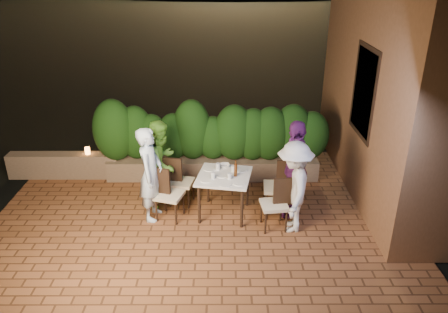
{
  "coord_description": "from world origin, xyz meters",
  "views": [
    {
      "loc": [
        0.4,
        -5.65,
        4.06
      ],
      "look_at": [
        0.42,
        0.96,
        1.05
      ],
      "focal_mm": 35.0,
      "sensor_mm": 36.0,
      "label": 1
    }
  ],
  "objects_px": {
    "chair_left_front": "(169,194)",
    "diner_purple": "(295,169)",
    "parapet_lamp": "(87,151)",
    "bowl": "(225,165)",
    "diner_green": "(162,162)",
    "beer_bottle": "(236,168)",
    "dining_table": "(224,195)",
    "chair_right_front": "(274,204)",
    "diner_blue": "(151,174)",
    "chair_right_back": "(277,186)",
    "diner_white": "(294,187)",
    "chair_left_back": "(181,181)"
  },
  "relations": [
    {
      "from": "diner_white",
      "to": "diner_green",
      "type": "bearing_deg",
      "value": -105.99
    },
    {
      "from": "chair_left_front",
      "to": "parapet_lamp",
      "type": "bearing_deg",
      "value": 155.96
    },
    {
      "from": "diner_purple",
      "to": "dining_table",
      "type": "bearing_deg",
      "value": -86.88
    },
    {
      "from": "dining_table",
      "to": "beer_bottle",
      "type": "relative_size",
      "value": 3.08
    },
    {
      "from": "chair_left_front",
      "to": "diner_purple",
      "type": "relative_size",
      "value": 0.54
    },
    {
      "from": "diner_green",
      "to": "diner_white",
      "type": "distance_m",
      "value": 2.38
    },
    {
      "from": "beer_bottle",
      "to": "diner_white",
      "type": "distance_m",
      "value": 1.01
    },
    {
      "from": "diner_blue",
      "to": "chair_right_back",
      "type": "bearing_deg",
      "value": -78.47
    },
    {
      "from": "chair_left_front",
      "to": "parapet_lamp",
      "type": "xyz_separation_m",
      "value": [
        -1.8,
        1.56,
        0.11
      ]
    },
    {
      "from": "chair_left_back",
      "to": "diner_blue",
      "type": "relative_size",
      "value": 0.54
    },
    {
      "from": "diner_blue",
      "to": "diner_green",
      "type": "height_order",
      "value": "diner_blue"
    },
    {
      "from": "chair_left_back",
      "to": "beer_bottle",
      "type": "bearing_deg",
      "value": -11.56
    },
    {
      "from": "dining_table",
      "to": "chair_left_front",
      "type": "relative_size",
      "value": 0.94
    },
    {
      "from": "chair_right_front",
      "to": "diner_blue",
      "type": "relative_size",
      "value": 0.55
    },
    {
      "from": "chair_left_front",
      "to": "chair_right_front",
      "type": "bearing_deg",
      "value": 7.04
    },
    {
      "from": "beer_bottle",
      "to": "chair_right_back",
      "type": "relative_size",
      "value": 0.29
    },
    {
      "from": "dining_table",
      "to": "diner_green",
      "type": "xyz_separation_m",
      "value": [
        -1.1,
        0.46,
        0.4
      ]
    },
    {
      "from": "parapet_lamp",
      "to": "beer_bottle",
      "type": "bearing_deg",
      "value": -26.8
    },
    {
      "from": "dining_table",
      "to": "diner_white",
      "type": "distance_m",
      "value": 1.25
    },
    {
      "from": "dining_table",
      "to": "beer_bottle",
      "type": "xyz_separation_m",
      "value": [
        0.19,
        -0.02,
        0.51
      ]
    },
    {
      "from": "beer_bottle",
      "to": "chair_left_front",
      "type": "relative_size",
      "value": 0.31
    },
    {
      "from": "beer_bottle",
      "to": "diner_purple",
      "type": "bearing_deg",
      "value": 3.5
    },
    {
      "from": "parapet_lamp",
      "to": "diner_blue",
      "type": "bearing_deg",
      "value": -45.48
    },
    {
      "from": "dining_table",
      "to": "chair_right_back",
      "type": "relative_size",
      "value": 0.88
    },
    {
      "from": "bowl",
      "to": "diner_purple",
      "type": "height_order",
      "value": "diner_purple"
    },
    {
      "from": "chair_right_front",
      "to": "chair_right_back",
      "type": "height_order",
      "value": "chair_right_back"
    },
    {
      "from": "chair_right_back",
      "to": "bowl",
      "type": "bearing_deg",
      "value": -11.04
    },
    {
      "from": "chair_left_back",
      "to": "diner_purple",
      "type": "relative_size",
      "value": 0.51
    },
    {
      "from": "beer_bottle",
      "to": "chair_left_front",
      "type": "xyz_separation_m",
      "value": [
        -1.11,
        -0.09,
        -0.43
      ]
    },
    {
      "from": "bowl",
      "to": "diner_white",
      "type": "height_order",
      "value": "diner_white"
    },
    {
      "from": "chair_left_front",
      "to": "parapet_lamp",
      "type": "distance_m",
      "value": 2.38
    },
    {
      "from": "chair_left_back",
      "to": "parapet_lamp",
      "type": "xyz_separation_m",
      "value": [
        -1.95,
        1.06,
        0.13
      ]
    },
    {
      "from": "parapet_lamp",
      "to": "chair_right_back",
      "type": "bearing_deg",
      "value": -20.37
    },
    {
      "from": "bowl",
      "to": "diner_green",
      "type": "xyz_separation_m",
      "value": [
        -1.11,
        0.13,
        0.0
      ]
    },
    {
      "from": "diner_blue",
      "to": "parapet_lamp",
      "type": "xyz_separation_m",
      "value": [
        -1.5,
        1.53,
        -0.24
      ]
    },
    {
      "from": "chair_left_front",
      "to": "chair_right_back",
      "type": "xyz_separation_m",
      "value": [
        1.83,
        0.22,
        0.03
      ]
    },
    {
      "from": "chair_right_back",
      "to": "diner_purple",
      "type": "distance_m",
      "value": 0.46
    },
    {
      "from": "chair_right_front",
      "to": "diner_purple",
      "type": "xyz_separation_m",
      "value": [
        0.38,
        0.46,
        0.41
      ]
    },
    {
      "from": "parapet_lamp",
      "to": "bowl",
      "type": "bearing_deg",
      "value": -22.17
    },
    {
      "from": "bowl",
      "to": "chair_left_front",
      "type": "distance_m",
      "value": 1.08
    },
    {
      "from": "chair_right_front",
      "to": "diner_blue",
      "type": "height_order",
      "value": "diner_blue"
    },
    {
      "from": "dining_table",
      "to": "diner_purple",
      "type": "xyz_separation_m",
      "value": [
        1.18,
        0.04,
        0.48
      ]
    },
    {
      "from": "chair_right_back",
      "to": "diner_green",
      "type": "relative_size",
      "value": 0.63
    },
    {
      "from": "diner_white",
      "to": "chair_right_front",
      "type": "bearing_deg",
      "value": -88.89
    },
    {
      "from": "beer_bottle",
      "to": "bowl",
      "type": "bearing_deg",
      "value": 116.87
    },
    {
      "from": "chair_right_back",
      "to": "diner_white",
      "type": "relative_size",
      "value": 0.64
    },
    {
      "from": "dining_table",
      "to": "diner_green",
      "type": "relative_size",
      "value": 0.56
    },
    {
      "from": "dining_table",
      "to": "chair_right_front",
      "type": "height_order",
      "value": "chair_right_front"
    },
    {
      "from": "chair_left_front",
      "to": "diner_blue",
      "type": "distance_m",
      "value": 0.46
    },
    {
      "from": "chair_left_back",
      "to": "chair_right_back",
      "type": "relative_size",
      "value": 0.9
    }
  ]
}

